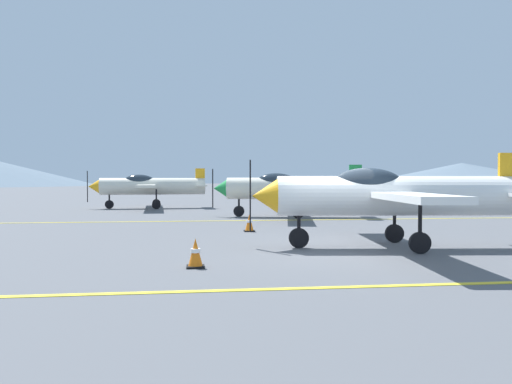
% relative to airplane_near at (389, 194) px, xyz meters
% --- Properties ---
extents(ground_plane, '(400.00, 400.00, 0.00)m').
position_rel_airplane_near_xyz_m(ground_plane, '(-1.58, -0.08, -1.38)').
color(ground_plane, '#54565B').
extents(apron_line_near, '(80.00, 0.16, 0.01)m').
position_rel_airplane_near_xyz_m(apron_line_near, '(-1.58, -4.39, -1.38)').
color(apron_line_near, yellow).
rests_on(apron_line_near, ground_plane).
extents(apron_line_far, '(80.00, 0.16, 0.01)m').
position_rel_airplane_near_xyz_m(apron_line_far, '(-1.58, 8.79, -1.38)').
color(apron_line_far, yellow).
rests_on(apron_line_far, ground_plane).
extents(airplane_near, '(7.16, 8.22, 2.46)m').
position_rel_airplane_near_xyz_m(airplane_near, '(0.00, 0.00, 0.00)').
color(airplane_near, white).
rests_on(airplane_near, ground_plane).
extents(airplane_mid, '(7.18, 8.21, 2.46)m').
position_rel_airplane_near_xyz_m(airplane_mid, '(-0.59, 10.69, 0.00)').
color(airplane_mid, silver).
rests_on(airplane_mid, ground_plane).
extents(airplane_far, '(7.14, 8.21, 2.46)m').
position_rel_airplane_near_xyz_m(airplane_far, '(-7.74, 18.56, 0.00)').
color(airplane_far, silver).
rests_on(airplane_far, ground_plane).
extents(traffic_cone_front, '(0.36, 0.36, 0.59)m').
position_rel_airplane_near_xyz_m(traffic_cone_front, '(-4.96, -2.25, -1.10)').
color(traffic_cone_front, black).
rests_on(traffic_cone_front, ground_plane).
extents(traffic_cone_side, '(0.36, 0.36, 0.59)m').
position_rel_airplane_near_xyz_m(traffic_cone_side, '(-3.12, 4.42, -1.10)').
color(traffic_cone_side, black).
rests_on(traffic_cone_side, ground_plane).
extents(hill_centerleft, '(64.84, 64.84, 6.69)m').
position_rel_airplane_near_xyz_m(hill_centerleft, '(74.51, 126.24, 1.96)').
color(hill_centerleft, slate).
rests_on(hill_centerleft, ground_plane).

